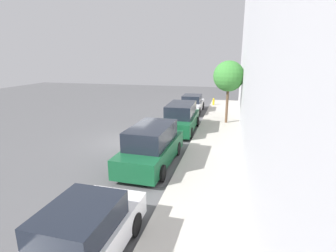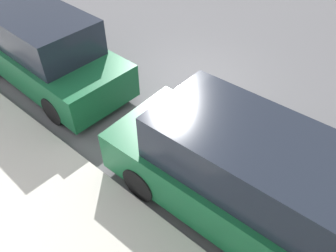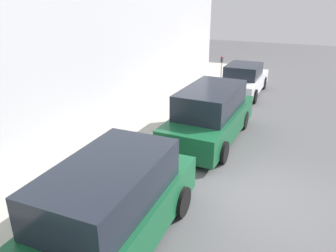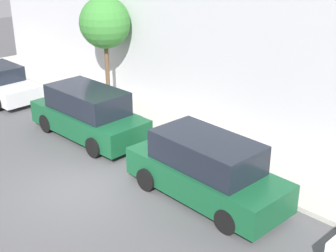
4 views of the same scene
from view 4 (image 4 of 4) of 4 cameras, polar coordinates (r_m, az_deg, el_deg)
The scene contains 7 objects.
ground_plane at distance 14.45m, azimuth -10.27°, elevation -7.45°, with size 60.00×60.00×0.00m, color #515154.
sidewalk at distance 17.29m, azimuth 3.14°, elevation -1.58°, with size 2.83×32.00×0.15m.
parked_minivan_second at distance 13.35m, azimuth 4.64°, elevation -5.30°, with size 2.04×4.95×1.90m.
parked_minivan_third at distance 17.54m, azimuth -9.70°, elevation 1.48°, with size 2.02×4.94×1.90m.
parked_sedan_fourth at distance 22.85m, azimuth -19.77°, elevation 4.94°, with size 1.92×4.52×1.54m.
street_tree at distance 20.52m, azimuth -7.70°, elevation 12.33°, with size 2.20×2.20×4.52m.
fire_hydrant at distance 26.40m, azimuth -19.40°, elevation 6.74°, with size 0.20×0.20×0.69m.
Camera 4 is at (-6.81, -10.54, 7.16)m, focal length 50.00 mm.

